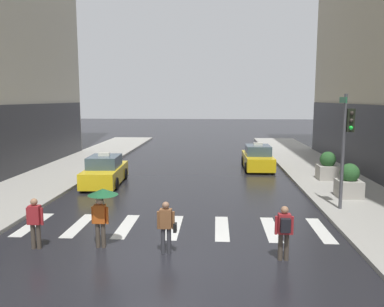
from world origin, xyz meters
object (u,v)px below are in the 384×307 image
object	(u,v)px
planter_near_corner	(349,182)
traffic_light_pole	(346,135)
taxi_lead	(105,172)
pedestrian_with_umbrella	(102,202)
pedestrian_plain_coat	(35,220)
taxi_second	(258,158)
pedestrian_with_handbag	(166,224)
pedestrian_with_backpack	(284,229)
planter_mid_block	(328,167)

from	to	relation	value
planter_near_corner	traffic_light_pole	bearing A→B (deg)	-114.03
taxi_lead	pedestrian_with_umbrella	size ratio (longest dim) A/B	2.38
traffic_light_pole	pedestrian_plain_coat	bearing A→B (deg)	-156.72
taxi_second	pedestrian_with_handbag	size ratio (longest dim) A/B	2.76
taxi_second	planter_near_corner	size ratio (longest dim) A/B	2.85
traffic_light_pole	taxi_lead	distance (m)	12.68
taxi_lead	pedestrian_with_backpack	world-z (taller)	taxi_lead
taxi_lead	pedestrian_with_backpack	distance (m)	12.84
pedestrian_plain_coat	planter_mid_block	xyz separation A→B (m)	(12.11, 10.93, -0.07)
pedestrian_with_umbrella	pedestrian_plain_coat	distance (m)	2.20
taxi_lead	pedestrian_with_backpack	size ratio (longest dim) A/B	2.80
pedestrian_with_umbrella	pedestrian_with_backpack	size ratio (longest dim) A/B	1.18
pedestrian_with_umbrella	pedestrian_with_backpack	xyz separation A→B (m)	(5.62, -0.69, -0.54)
pedestrian_with_umbrella	planter_near_corner	size ratio (longest dim) A/B	1.21
pedestrian_with_handbag	planter_mid_block	bearing A→B (deg)	54.47
pedestrian_with_umbrella	planter_mid_block	xyz separation A→B (m)	(10.01, 10.70, -0.64)
taxi_second	pedestrian_with_backpack	size ratio (longest dim) A/B	2.76
pedestrian_with_backpack	planter_near_corner	distance (m)	8.41
planter_near_corner	pedestrian_with_umbrella	bearing A→B (deg)	-146.33
traffic_light_pole	pedestrian_with_umbrella	bearing A→B (deg)	-153.17
pedestrian_plain_coat	pedestrian_with_handbag	bearing A→B (deg)	-1.93
pedestrian_with_umbrella	pedestrian_with_backpack	world-z (taller)	pedestrian_with_umbrella
taxi_lead	planter_mid_block	size ratio (longest dim) A/B	2.89
pedestrian_with_backpack	traffic_light_pole	bearing A→B (deg)	57.40
taxi_second	planter_near_corner	distance (m)	8.78
traffic_light_pole	pedestrian_with_handbag	distance (m)	8.74
traffic_light_pole	planter_mid_block	xyz separation A→B (m)	(1.05, 6.17, -2.38)
pedestrian_with_handbag	taxi_lead	bearing A→B (deg)	115.94
taxi_lead	pedestrian_with_umbrella	distance (m)	9.59
pedestrian_with_handbag	planter_near_corner	distance (m)	10.42
traffic_light_pole	pedestrian_with_backpack	bearing A→B (deg)	-122.60
pedestrian_with_handbag	planter_mid_block	distance (m)	13.61
pedestrian_with_umbrella	pedestrian_plain_coat	world-z (taller)	pedestrian_with_umbrella
pedestrian_with_umbrella	planter_near_corner	bearing A→B (deg)	33.67
pedestrian_with_backpack	taxi_second	bearing A→B (deg)	86.97
traffic_light_pole	taxi_second	distance (m)	10.74
pedestrian_with_handbag	planter_mid_block	size ratio (longest dim) A/B	1.03
taxi_lead	pedestrian_with_handbag	xyz separation A→B (m)	(4.66, -9.58, 0.21)
pedestrian_with_backpack	pedestrian_plain_coat	size ratio (longest dim) A/B	1.00
pedestrian_with_handbag	planter_near_corner	xyz separation A→B (m)	(7.77, 6.94, -0.06)
taxi_second	pedestrian_with_handbag	world-z (taller)	taxi_second
taxi_lead	pedestrian_with_handbag	size ratio (longest dim) A/B	2.80
pedestrian_with_handbag	pedestrian_plain_coat	size ratio (longest dim) A/B	1.00
taxi_lead	taxi_second	bearing A→B (deg)	31.22
pedestrian_with_umbrella	planter_mid_block	world-z (taller)	pedestrian_with_umbrella
pedestrian_with_backpack	taxi_lead	bearing A→B (deg)	129.59
pedestrian_with_umbrella	pedestrian_with_backpack	bearing A→B (deg)	-6.95
traffic_light_pole	taxi_lead	bearing A→B (deg)	157.90
pedestrian_with_umbrella	pedestrian_with_handbag	size ratio (longest dim) A/B	1.18
pedestrian_with_handbag	pedestrian_with_backpack	bearing A→B (deg)	-5.09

